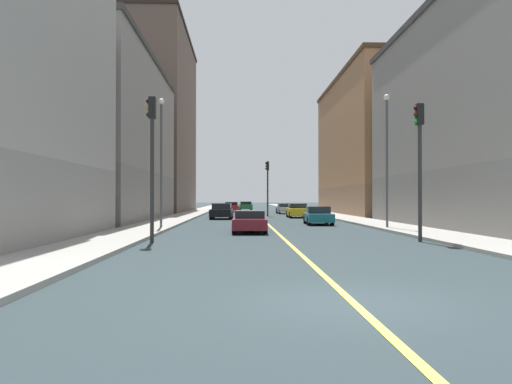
{
  "coord_description": "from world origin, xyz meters",
  "views": [
    {
      "loc": [
        -2.0,
        -8.49,
        1.84
      ],
      "look_at": [
        -0.37,
        39.79,
        2.47
      ],
      "focal_mm": 33.92,
      "sensor_mm": 36.0,
      "label": 1
    }
  ],
  "objects_px": {
    "street_lamp_left_near": "(387,147)",
    "car_yellow": "(297,211)",
    "car_black": "(222,211)",
    "car_teal": "(318,216)",
    "building_left_mid": "(378,146)",
    "traffic_light_left_near": "(419,152)",
    "traffic_light_median_far": "(267,181)",
    "car_silver": "(285,209)",
    "street_lamp_right_near": "(161,150)",
    "building_right_distant": "(153,123)",
    "car_red": "(232,207)",
    "car_maroon": "(250,221)",
    "car_green": "(246,206)",
    "traffic_light_right_near": "(152,148)",
    "building_right_midblock": "(97,139)"
  },
  "relations": [
    {
      "from": "car_black",
      "to": "street_lamp_left_near",
      "type": "bearing_deg",
      "value": -55.87
    },
    {
      "from": "building_right_midblock",
      "to": "car_teal",
      "type": "distance_m",
      "value": 19.54
    },
    {
      "from": "traffic_light_left_near",
      "to": "street_lamp_left_near",
      "type": "distance_m",
      "value": 7.95
    },
    {
      "from": "building_left_mid",
      "to": "car_yellow",
      "type": "xyz_separation_m",
      "value": [
        -10.35,
        -8.91,
        -7.17
      ]
    },
    {
      "from": "car_green",
      "to": "car_maroon",
      "type": "height_order",
      "value": "car_green"
    },
    {
      "from": "building_right_distant",
      "to": "car_teal",
      "type": "height_order",
      "value": "building_right_distant"
    },
    {
      "from": "car_maroon",
      "to": "car_red",
      "type": "height_order",
      "value": "car_red"
    },
    {
      "from": "car_green",
      "to": "car_teal",
      "type": "height_order",
      "value": "car_green"
    },
    {
      "from": "building_right_distant",
      "to": "traffic_light_median_far",
      "type": "height_order",
      "value": "building_right_distant"
    },
    {
      "from": "traffic_light_left_near",
      "to": "street_lamp_left_near",
      "type": "relative_size",
      "value": 0.75
    },
    {
      "from": "car_yellow",
      "to": "building_right_distant",
      "type": "bearing_deg",
      "value": 130.67
    },
    {
      "from": "traffic_light_right_near",
      "to": "car_red",
      "type": "xyz_separation_m",
      "value": [
        2.54,
        45.73,
        -3.26
      ]
    },
    {
      "from": "car_green",
      "to": "car_teal",
      "type": "distance_m",
      "value": 40.74
    },
    {
      "from": "car_teal",
      "to": "car_red",
      "type": "bearing_deg",
      "value": 101.61
    },
    {
      "from": "traffic_light_median_far",
      "to": "car_teal",
      "type": "bearing_deg",
      "value": -80.61
    },
    {
      "from": "car_silver",
      "to": "car_black",
      "type": "bearing_deg",
      "value": -115.98
    },
    {
      "from": "traffic_light_median_far",
      "to": "car_silver",
      "type": "xyz_separation_m",
      "value": [
        2.52,
        7.82,
        -3.07
      ]
    },
    {
      "from": "traffic_light_right_near",
      "to": "street_lamp_right_near",
      "type": "xyz_separation_m",
      "value": [
        -0.98,
        8.5,
        0.8
      ]
    },
    {
      "from": "building_right_distant",
      "to": "car_red",
      "type": "xyz_separation_m",
      "value": [
        10.72,
        -0.18,
        -11.42
      ]
    },
    {
      "from": "car_maroon",
      "to": "building_right_distant",
      "type": "bearing_deg",
      "value": 107.23
    },
    {
      "from": "car_maroon",
      "to": "car_silver",
      "type": "xyz_separation_m",
      "value": [
        4.83,
        31.3,
        0.01
      ]
    },
    {
      "from": "car_green",
      "to": "car_maroon",
      "type": "xyz_separation_m",
      "value": [
        -0.36,
        -48.01,
        -0.07
      ]
    },
    {
      "from": "car_red",
      "to": "car_black",
      "type": "xyz_separation_m",
      "value": [
        -0.49,
        -22.79,
        0.02
      ]
    },
    {
      "from": "traffic_light_right_near",
      "to": "car_maroon",
      "type": "bearing_deg",
      "value": 54.77
    },
    {
      "from": "building_left_mid",
      "to": "traffic_light_left_near",
      "type": "xyz_separation_m",
      "value": [
        -8.21,
        -34.65,
        -4.03
      ]
    },
    {
      "from": "building_right_distant",
      "to": "traffic_light_median_far",
      "type": "xyz_separation_m",
      "value": [
        14.7,
        -16.46,
        -8.4
      ]
    },
    {
      "from": "building_left_mid",
      "to": "car_green",
      "type": "relative_size",
      "value": 6.27
    },
    {
      "from": "building_left_mid",
      "to": "traffic_light_median_far",
      "type": "bearing_deg",
      "value": -158.14
    },
    {
      "from": "car_maroon",
      "to": "car_silver",
      "type": "distance_m",
      "value": 31.68
    },
    {
      "from": "traffic_light_median_far",
      "to": "car_maroon",
      "type": "relative_size",
      "value": 1.28
    },
    {
      "from": "traffic_light_left_near",
      "to": "building_right_midblock",
      "type": "bearing_deg",
      "value": 134.09
    },
    {
      "from": "traffic_light_right_near",
      "to": "street_lamp_left_near",
      "type": "bearing_deg",
      "value": 32.44
    },
    {
      "from": "traffic_light_right_near",
      "to": "car_silver",
      "type": "bearing_deg",
      "value": 76.37
    },
    {
      "from": "car_teal",
      "to": "car_yellow",
      "type": "height_order",
      "value": "car_yellow"
    },
    {
      "from": "building_right_midblock",
      "to": "car_yellow",
      "type": "xyz_separation_m",
      "value": [
        17.32,
        5.65,
        -6.08
      ]
    },
    {
      "from": "street_lamp_right_near",
      "to": "car_teal",
      "type": "bearing_deg",
      "value": 26.18
    },
    {
      "from": "street_lamp_left_near",
      "to": "car_yellow",
      "type": "height_order",
      "value": "street_lamp_left_near"
    },
    {
      "from": "building_left_mid",
      "to": "car_green",
      "type": "bearing_deg",
      "value": 127.66
    },
    {
      "from": "building_right_distant",
      "to": "traffic_light_left_near",
      "type": "xyz_separation_m",
      "value": [
        19.46,
        -45.9,
        -8.27
      ]
    },
    {
      "from": "traffic_light_right_near",
      "to": "car_silver",
      "type": "xyz_separation_m",
      "value": [
        9.04,
        37.27,
        -3.31
      ]
    },
    {
      "from": "car_green",
      "to": "traffic_light_left_near",
      "type": "bearing_deg",
      "value": -82.91
    },
    {
      "from": "car_maroon",
      "to": "traffic_light_right_near",
      "type": "bearing_deg",
      "value": -125.23
    },
    {
      "from": "car_green",
      "to": "car_yellow",
      "type": "bearing_deg",
      "value": -80.8
    },
    {
      "from": "traffic_light_right_near",
      "to": "street_lamp_right_near",
      "type": "distance_m",
      "value": 8.6
    },
    {
      "from": "street_lamp_left_near",
      "to": "car_green",
      "type": "bearing_deg",
      "value": 99.5
    },
    {
      "from": "building_right_distant",
      "to": "street_lamp_left_near",
      "type": "relative_size",
      "value": 3.09
    },
    {
      "from": "street_lamp_left_near",
      "to": "car_maroon",
      "type": "relative_size",
      "value": 1.78
    },
    {
      "from": "car_silver",
      "to": "street_lamp_right_near",
      "type": "bearing_deg",
      "value": -109.21
    },
    {
      "from": "traffic_light_median_far",
      "to": "street_lamp_left_near",
      "type": "distance_m",
      "value": 22.42
    },
    {
      "from": "building_right_distant",
      "to": "car_red",
      "type": "distance_m",
      "value": 15.66
    }
  ]
}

